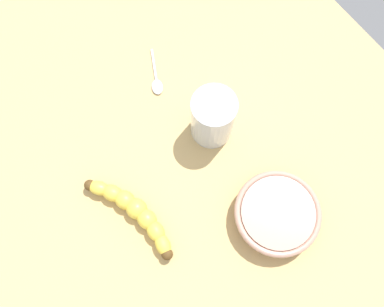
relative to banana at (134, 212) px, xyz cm
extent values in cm
cube|color=tan|center=(2.28, -5.33, -3.50)|extent=(120.00, 120.00, 3.00)
ellipsoid|color=yellow|center=(-8.36, -0.98, 0.00)|extent=(4.73, 3.52, 2.80)
ellipsoid|color=yellow|center=(-5.51, -1.30, 0.00)|extent=(4.42, 3.37, 3.20)
ellipsoid|color=yellow|center=(-2.65, -1.21, 0.00)|extent=(4.64, 4.01, 3.60)
ellipsoid|color=yellow|center=(0.18, -0.73, 0.00)|extent=(5.13, 4.90, 4.00)
ellipsoid|color=yellow|center=(2.91, 0.15, 0.00)|extent=(5.33, 4.93, 3.60)
ellipsoid|color=yellow|center=(5.48, 1.39, 0.00)|extent=(5.32, 4.91, 3.20)
ellipsoid|color=yellow|center=(7.87, 2.98, 0.00)|extent=(5.11, 4.85, 2.80)
sphere|color=#513819|center=(-10.26, -0.64, 0.00)|extent=(2.20, 2.20, 2.20)
sphere|color=#513819|center=(9.40, 4.17, 0.00)|extent=(2.20, 2.20, 2.20)
cylinder|color=silver|center=(5.46, -22.69, 4.16)|extent=(8.69, 8.69, 12.32)
cylinder|color=silver|center=(5.46, -22.69, 3.57)|extent=(8.19, 8.19, 10.65)
cylinder|color=tan|center=(-16.36, -21.68, 0.34)|extent=(13.93, 13.93, 4.68)
torus|color=tan|center=(-16.36, -21.68, 2.08)|extent=(16.34, 16.34, 1.20)
ellipsoid|color=silver|center=(20.00, -18.93, -1.60)|extent=(4.29, 3.76, 0.80)
cube|color=silver|center=(24.59, -21.24, -1.60)|extent=(7.82, 4.27, 0.25)
camera|label=1|loc=(-16.80, -1.61, 76.72)|focal=37.63mm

